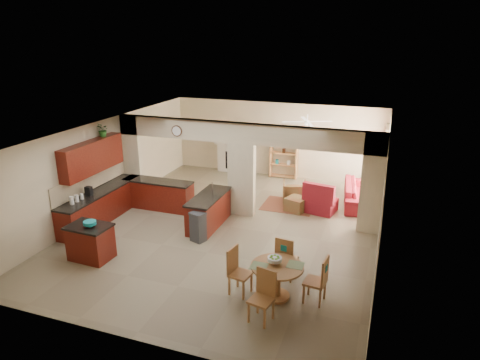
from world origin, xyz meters
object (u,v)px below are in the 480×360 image
(kitchen_island, at_px, (91,242))
(sofa, at_px, (359,194))
(armchair, at_px, (295,192))
(dining_table, at_px, (277,276))

(kitchen_island, xyz_separation_m, sofa, (5.84, 5.82, -0.10))
(sofa, relative_size, armchair, 3.06)
(kitchen_island, relative_size, dining_table, 0.95)
(kitchen_island, bearing_deg, sofa, 47.14)
(kitchen_island, relative_size, armchair, 1.35)
(dining_table, distance_m, armchair, 5.40)
(kitchen_island, bearing_deg, dining_table, 1.25)
(kitchen_island, height_order, armchair, kitchen_island)
(dining_table, bearing_deg, armchair, 98.64)
(dining_table, distance_m, sofa, 6.02)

